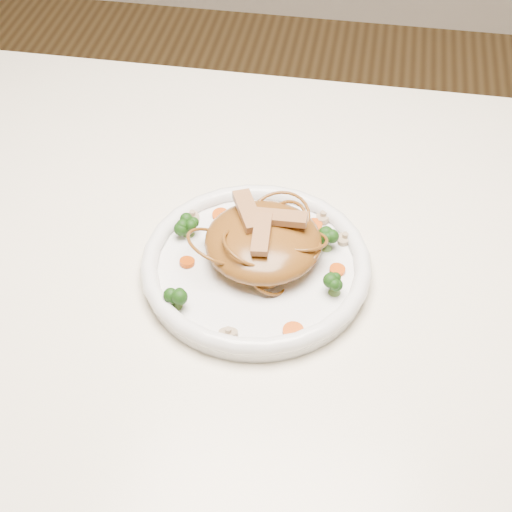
# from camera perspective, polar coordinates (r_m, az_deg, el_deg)

# --- Properties ---
(table) EXTENTS (1.20, 0.80, 0.75)m
(table) POSITION_cam_1_polar(r_m,az_deg,el_deg) (0.97, 0.35, -4.45)
(table) COLOR white
(table) RESTS_ON ground
(plate) EXTENTS (0.28, 0.28, 0.02)m
(plate) POSITION_cam_1_polar(r_m,az_deg,el_deg) (0.88, 0.00, -1.01)
(plate) COLOR white
(plate) RESTS_ON table
(noodle_mound) EXTENTS (0.17, 0.17, 0.04)m
(noodle_mound) POSITION_cam_1_polar(r_m,az_deg,el_deg) (0.87, 0.55, 1.11)
(noodle_mound) COLOR brown
(noodle_mound) RESTS_ON plate
(chicken_a) EXTENTS (0.06, 0.02, 0.01)m
(chicken_a) POSITION_cam_1_polar(r_m,az_deg,el_deg) (0.85, 1.83, 2.90)
(chicken_a) COLOR #9D6F4A
(chicken_a) RESTS_ON noodle_mound
(chicken_b) EXTENTS (0.05, 0.07, 0.01)m
(chicken_b) POSITION_cam_1_polar(r_m,az_deg,el_deg) (0.86, -0.62, 3.44)
(chicken_b) COLOR #9D6F4A
(chicken_b) RESTS_ON noodle_mound
(chicken_c) EXTENTS (0.02, 0.06, 0.01)m
(chicken_c) POSITION_cam_1_polar(r_m,az_deg,el_deg) (0.83, 0.42, 1.66)
(chicken_c) COLOR #9D6F4A
(chicken_c) RESTS_ON noodle_mound
(broccoli_0) EXTENTS (0.03, 0.03, 0.03)m
(broccoli_0) POSITION_cam_1_polar(r_m,az_deg,el_deg) (0.88, 5.36, 1.28)
(broccoli_0) COLOR #1B440E
(broccoli_0) RESTS_ON plate
(broccoli_1) EXTENTS (0.03, 0.03, 0.03)m
(broccoli_1) POSITION_cam_1_polar(r_m,az_deg,el_deg) (0.90, -5.13, 2.29)
(broccoli_1) COLOR #1B440E
(broccoli_1) RESTS_ON plate
(broccoli_2) EXTENTS (0.03, 0.03, 0.03)m
(broccoli_2) POSITION_cam_1_polar(r_m,az_deg,el_deg) (0.82, -6.08, -3.14)
(broccoli_2) COLOR #1B440E
(broccoli_2) RESTS_ON plate
(broccoli_3) EXTENTS (0.03, 0.03, 0.03)m
(broccoli_3) POSITION_cam_1_polar(r_m,az_deg,el_deg) (0.83, 5.99, -1.98)
(broccoli_3) COLOR #1B440E
(broccoli_3) RESTS_ON plate
(carrot_0) EXTENTS (0.03, 0.03, 0.00)m
(carrot_0) POSITION_cam_1_polar(r_m,az_deg,el_deg) (0.92, 4.40, 2.32)
(carrot_0) COLOR #CB4B07
(carrot_0) RESTS_ON plate
(carrot_1) EXTENTS (0.02, 0.02, 0.00)m
(carrot_1) POSITION_cam_1_polar(r_m,az_deg,el_deg) (0.87, -5.20, -0.45)
(carrot_1) COLOR #CB4B07
(carrot_1) RESTS_ON plate
(carrot_2) EXTENTS (0.02, 0.02, 0.00)m
(carrot_2) POSITION_cam_1_polar(r_m,az_deg,el_deg) (0.87, 6.13, -1.04)
(carrot_2) COLOR #CB4B07
(carrot_2) RESTS_ON plate
(carrot_3) EXTENTS (0.03, 0.03, 0.00)m
(carrot_3) POSITION_cam_1_polar(r_m,az_deg,el_deg) (0.93, -2.68, 3.10)
(carrot_3) COLOR #CB4B07
(carrot_3) RESTS_ON plate
(carrot_4) EXTENTS (0.02, 0.02, 0.00)m
(carrot_4) POSITION_cam_1_polar(r_m,az_deg,el_deg) (0.80, 2.82, -5.65)
(carrot_4) COLOR #CB4B07
(carrot_4) RESTS_ON plate
(mushroom_0) EXTENTS (0.02, 0.02, 0.01)m
(mushroom_0) POSITION_cam_1_polar(r_m,az_deg,el_deg) (0.80, -2.10, -5.83)
(mushroom_0) COLOR tan
(mushroom_0) RESTS_ON plate
(mushroom_1) EXTENTS (0.03, 0.03, 0.01)m
(mushroom_1) POSITION_cam_1_polar(r_m,az_deg,el_deg) (0.90, 6.71, 1.32)
(mushroom_1) COLOR tan
(mushroom_1) RESTS_ON plate
(mushroom_2) EXTENTS (0.03, 0.03, 0.01)m
(mushroom_2) POSITION_cam_1_polar(r_m,az_deg,el_deg) (0.93, -4.79, 2.99)
(mushroom_2) COLOR tan
(mushroom_2) RESTS_ON plate
(mushroom_3) EXTENTS (0.02, 0.02, 0.01)m
(mushroom_3) POSITION_cam_1_polar(r_m,az_deg,el_deg) (0.93, 5.08, 2.93)
(mushroom_3) COLOR tan
(mushroom_3) RESTS_ON plate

